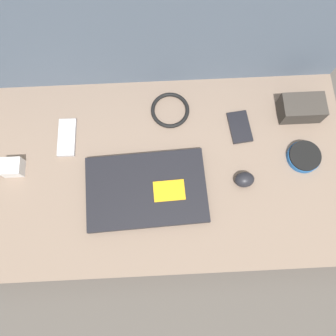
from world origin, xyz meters
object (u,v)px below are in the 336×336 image
(phone_black, at_px, (240,127))
(camera_pouch, at_px, (301,108))
(charger_brick, at_px, (12,167))
(computer_mouse, at_px, (244,180))
(phone_silver, at_px, (67,138))
(laptop, at_px, (147,190))
(speaker_puck, at_px, (304,156))

(phone_black, distance_m, camera_pouch, 0.20)
(charger_brick, bearing_deg, phone_black, 8.46)
(computer_mouse, relative_size, charger_brick, 1.06)
(computer_mouse, bearing_deg, camera_pouch, 41.01)
(phone_silver, relative_size, charger_brick, 2.05)
(laptop, bearing_deg, computer_mouse, 0.54)
(phone_silver, xyz_separation_m, phone_black, (0.53, 0.01, -0.00))
(laptop, relative_size, camera_pouch, 2.75)
(computer_mouse, distance_m, phone_silver, 0.55)
(laptop, height_order, computer_mouse, computer_mouse)
(speaker_puck, distance_m, phone_black, 0.21)
(laptop, relative_size, phone_black, 3.27)
(phone_black, xyz_separation_m, camera_pouch, (0.19, 0.04, 0.03))
(phone_black, bearing_deg, camera_pouch, 6.06)
(computer_mouse, bearing_deg, phone_black, 81.12)
(laptop, xyz_separation_m, charger_brick, (-0.39, 0.08, 0.01))
(laptop, bearing_deg, phone_silver, 141.13)
(laptop, xyz_separation_m, speaker_puck, (0.48, 0.08, 0.00))
(computer_mouse, xyz_separation_m, speaker_puck, (0.19, 0.06, -0.01))
(computer_mouse, bearing_deg, charger_brick, 167.83)
(speaker_puck, distance_m, charger_brick, 0.87)
(phone_silver, relative_size, camera_pouch, 0.94)
(phone_silver, xyz_separation_m, camera_pouch, (0.72, 0.05, 0.03))
(speaker_puck, height_order, phone_black, speaker_puck)
(computer_mouse, height_order, camera_pouch, camera_pouch)
(computer_mouse, xyz_separation_m, phone_silver, (-0.53, 0.16, -0.01))
(speaker_puck, xyz_separation_m, camera_pouch, (0.01, 0.15, 0.02))
(laptop, height_order, charger_brick, charger_brick)
(camera_pouch, bearing_deg, phone_silver, -175.91)
(phone_black, bearing_deg, computer_mouse, -99.05)
(speaker_puck, height_order, camera_pouch, camera_pouch)
(laptop, distance_m, charger_brick, 0.40)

